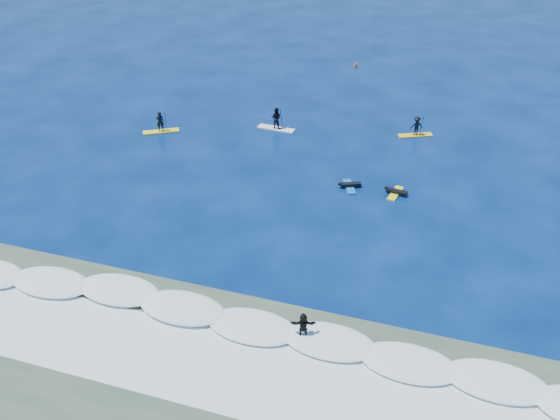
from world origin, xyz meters
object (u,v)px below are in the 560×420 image
(prone_paddler_far, at_px, (350,185))
(wave_surfer, at_px, (303,327))
(sup_paddler_left, at_px, (160,125))
(marker_buoy, at_px, (356,65))
(sup_paddler_right, at_px, (416,127))
(prone_paddler_near, at_px, (396,192))
(sup_paddler_center, at_px, (276,120))

(prone_paddler_far, height_order, wave_surfer, wave_surfer)
(sup_paddler_left, distance_m, marker_buoy, 24.13)
(prone_paddler_far, bearing_deg, sup_paddler_right, -41.90)
(prone_paddler_far, xyz_separation_m, wave_surfer, (1.11, -15.81, 0.69))
(sup_paddler_right, bearing_deg, sup_paddler_left, 170.60)
(sup_paddler_left, relative_size, prone_paddler_near, 1.37)
(prone_paddler_near, xyz_separation_m, prone_paddler_far, (-3.28, -0.06, 0.00))
(wave_surfer, xyz_separation_m, marker_buoy, (-6.01, 40.93, -0.55))
(sup_paddler_center, relative_size, prone_paddler_far, 1.50)
(prone_paddler_near, bearing_deg, prone_paddler_far, 100.35)
(sup_paddler_left, relative_size, sup_paddler_center, 0.92)
(sup_paddler_center, distance_m, wave_surfer, 25.37)
(sup_paddler_center, bearing_deg, prone_paddler_near, -30.59)
(sup_paddler_right, bearing_deg, prone_paddler_far, -133.53)
(sup_paddler_left, bearing_deg, sup_paddler_right, -15.39)
(sup_paddler_center, height_order, wave_surfer, sup_paddler_center)
(sup_paddler_left, height_order, prone_paddler_far, sup_paddler_left)
(prone_paddler_far, bearing_deg, prone_paddler_near, -112.56)
(wave_surfer, bearing_deg, sup_paddler_center, 93.17)
(prone_paddler_near, relative_size, wave_surfer, 1.01)
(sup_paddler_right, bearing_deg, sup_paddler_center, 166.03)
(sup_paddler_left, height_order, wave_surfer, sup_paddler_left)
(sup_paddler_left, height_order, sup_paddler_center, sup_paddler_center)
(sup_paddler_center, height_order, prone_paddler_near, sup_paddler_center)
(sup_paddler_right, bearing_deg, wave_surfer, -120.17)
(marker_buoy, bearing_deg, sup_paddler_right, -61.24)
(sup_paddler_center, distance_m, marker_buoy, 17.58)
(prone_paddler_far, relative_size, wave_surfer, 1.01)
(prone_paddler_far, bearing_deg, sup_paddler_left, 52.22)
(sup_paddler_right, relative_size, prone_paddler_near, 1.32)
(wave_surfer, relative_size, marker_buoy, 3.18)
(sup_paddler_left, xyz_separation_m, sup_paddler_center, (9.03, 3.53, 0.18))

